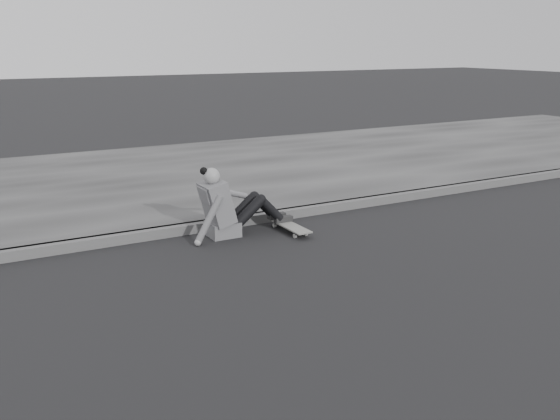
% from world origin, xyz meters
% --- Properties ---
extents(ground, '(80.00, 80.00, 0.00)m').
position_xyz_m(ground, '(0.00, 0.00, 0.00)').
color(ground, black).
rests_on(ground, ground).
extents(curb, '(24.00, 0.16, 0.12)m').
position_xyz_m(curb, '(0.00, 2.58, 0.06)').
color(curb, '#4C4C4C').
rests_on(curb, ground).
extents(sidewalk, '(24.00, 6.00, 0.12)m').
position_xyz_m(sidewalk, '(0.00, 5.60, 0.06)').
color(sidewalk, '#383838').
rests_on(sidewalk, ground).
extents(skateboard, '(0.20, 0.78, 0.09)m').
position_xyz_m(skateboard, '(-0.87, 2.01, 0.07)').
color(skateboard, '#A8A9A3').
rests_on(skateboard, ground).
extents(seated_woman, '(1.38, 0.46, 0.88)m').
position_xyz_m(seated_woman, '(-1.61, 2.26, 0.36)').
color(seated_woman, '#59595C').
rests_on(seated_woman, ground).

